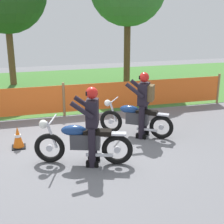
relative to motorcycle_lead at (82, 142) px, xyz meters
The scene contains 8 objects.
ground 1.04m from the motorcycle_lead, 87.14° to the left, with size 24.00×24.00×0.02m, color slate.
grass_verge 7.32m from the motorcycle_lead, 89.64° to the left, with size 24.00×7.88×0.01m, color #427A33.
barrier_fence 3.37m from the motorcycle_lead, 89.23° to the left, with size 10.86×0.08×1.05m.
motorcycle_lead is the anchor object (origin of this frame).
motorcycle_trailing 2.03m from the motorcycle_lead, 37.34° to the left, with size 1.69×1.20×0.94m.
rider_lead 0.48m from the motorcycle_lead, 18.31° to the right, with size 0.68×0.67×1.69m.
rider_trailing 2.16m from the motorcycle_lead, 31.81° to the left, with size 0.79×0.72×1.69m.
traffic_cone 1.82m from the motorcycle_lead, 137.64° to the left, with size 0.32×0.32×0.53m.
Camera 1 is at (-1.13, -7.19, 3.18)m, focal length 52.00 mm.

